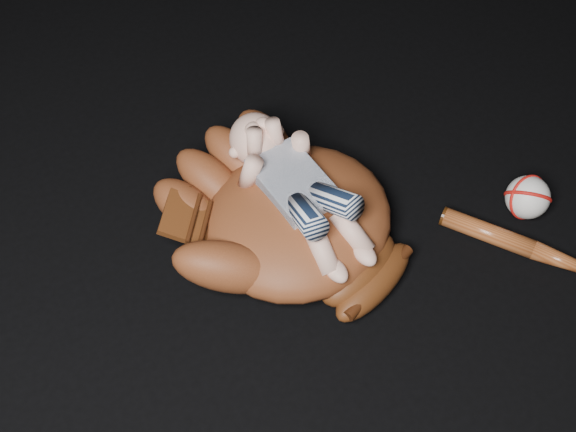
{
  "coord_description": "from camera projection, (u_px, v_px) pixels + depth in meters",
  "views": [
    {
      "loc": [
        -0.55,
        -0.53,
        1.14
      ],
      "look_at": [
        -0.2,
        0.15,
        0.08
      ],
      "focal_mm": 45.0,
      "sensor_mm": 36.0,
      "label": 1
    }
  ],
  "objects": [
    {
      "name": "baseball_bat",
      "position": [
        545.0,
        254.0,
        1.33
      ],
      "size": [
        0.26,
        0.34,
        0.04
      ],
      "primitive_type": null,
      "rotation": [
        0.0,
        0.0,
        0.63
      ],
      "color": "#92421C",
      "rests_on": "ground"
    },
    {
      "name": "baseball_glove",
      "position": [
        298.0,
        214.0,
        1.31
      ],
      "size": [
        0.61,
        0.64,
        0.16
      ],
      "primitive_type": null,
      "rotation": [
        0.0,
        0.0,
        0.38
      ],
      "color": "#602B14",
      "rests_on": "ground"
    },
    {
      "name": "newborn_baby",
      "position": [
        303.0,
        191.0,
        1.27
      ],
      "size": [
        0.21,
        0.39,
        0.15
      ],
      "primitive_type": null,
      "rotation": [
        0.0,
        0.0,
        0.1
      ],
      "color": "#F7B89F",
      "rests_on": "baseball_glove"
    },
    {
      "name": "baseball",
      "position": [
        528.0,
        197.0,
        1.38
      ],
      "size": [
        0.11,
        0.11,
        0.08
      ],
      "primitive_type": "sphere",
      "rotation": [
        0.0,
        0.0,
        -0.37
      ],
      "color": "white",
      "rests_on": "ground"
    }
  ]
}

